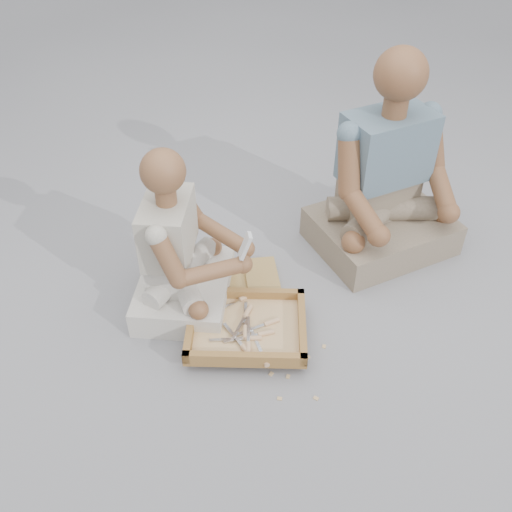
% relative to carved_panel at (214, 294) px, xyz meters
% --- Properties ---
extents(ground, '(60.00, 60.00, 0.00)m').
position_rel_carved_panel_xyz_m(ground, '(0.34, -0.20, -0.02)').
color(ground, gray).
rests_on(ground, ground).
extents(carved_panel, '(0.73, 0.59, 0.04)m').
position_rel_carved_panel_xyz_m(carved_panel, '(0.00, 0.00, 0.00)').
color(carved_panel, olive).
rests_on(carved_panel, ground).
extents(tool_tray, '(0.56, 0.47, 0.07)m').
position_rel_carved_panel_xyz_m(tool_tray, '(0.20, -0.22, 0.04)').
color(tool_tray, brown).
rests_on(tool_tray, carved_panel).
extents(chisel_0, '(0.16, 0.17, 0.02)m').
position_rel_carved_panel_xyz_m(chisel_0, '(0.21, -0.35, 0.06)').
color(chisel_0, silver).
rests_on(chisel_0, tool_tray).
extents(chisel_1, '(0.17, 0.17, 0.02)m').
position_rel_carved_panel_xyz_m(chisel_1, '(0.15, -0.06, 0.05)').
color(chisel_1, silver).
rests_on(chisel_1, tool_tray).
extents(chisel_2, '(0.06, 0.22, 0.02)m').
position_rel_carved_panel_xyz_m(chisel_2, '(0.20, -0.24, 0.05)').
color(chisel_2, silver).
rests_on(chisel_2, tool_tray).
extents(chisel_3, '(0.12, 0.20, 0.02)m').
position_rel_carved_panel_xyz_m(chisel_3, '(0.29, -0.36, 0.05)').
color(chisel_3, silver).
rests_on(chisel_3, tool_tray).
extents(chisel_4, '(0.06, 0.22, 0.02)m').
position_rel_carved_panel_xyz_m(chisel_4, '(0.23, -0.33, 0.06)').
color(chisel_4, silver).
rests_on(chisel_4, tool_tray).
extents(chisel_5, '(0.06, 0.22, 0.02)m').
position_rel_carved_panel_xyz_m(chisel_5, '(0.19, -0.16, 0.06)').
color(chisel_5, silver).
rests_on(chisel_5, tool_tray).
extents(chisel_6, '(0.22, 0.07, 0.02)m').
position_rel_carved_panel_xyz_m(chisel_6, '(0.22, -0.29, 0.05)').
color(chisel_6, silver).
rests_on(chisel_6, tool_tray).
extents(chisel_7, '(0.19, 0.14, 0.02)m').
position_rel_carved_panel_xyz_m(chisel_7, '(0.28, -0.19, 0.05)').
color(chisel_7, silver).
rests_on(chisel_7, tool_tray).
extents(chisel_8, '(0.21, 0.11, 0.02)m').
position_rel_carved_panel_xyz_m(chisel_8, '(0.27, -0.25, 0.05)').
color(chisel_8, silver).
rests_on(chisel_8, tool_tray).
extents(wood_chip_0, '(0.02, 0.02, 0.00)m').
position_rel_carved_panel_xyz_m(wood_chip_0, '(0.23, -0.12, -0.02)').
color(wood_chip_0, tan).
rests_on(wood_chip_0, ground).
extents(wood_chip_1, '(0.02, 0.02, 0.00)m').
position_rel_carved_panel_xyz_m(wood_chip_1, '(0.24, -0.19, -0.02)').
color(wood_chip_1, tan).
rests_on(wood_chip_1, ground).
extents(wood_chip_2, '(0.02, 0.02, 0.00)m').
position_rel_carved_panel_xyz_m(wood_chip_2, '(0.34, -0.40, -0.02)').
color(wood_chip_2, tan).
rests_on(wood_chip_2, ground).
extents(wood_chip_3, '(0.02, 0.02, 0.00)m').
position_rel_carved_panel_xyz_m(wood_chip_3, '(-0.13, -0.18, -0.02)').
color(wood_chip_3, tan).
rests_on(wood_chip_3, ground).
extents(wood_chip_4, '(0.02, 0.02, 0.00)m').
position_rel_carved_panel_xyz_m(wood_chip_4, '(0.41, -0.40, -0.02)').
color(wood_chip_4, tan).
rests_on(wood_chip_4, ground).
extents(wood_chip_5, '(0.02, 0.02, 0.00)m').
position_rel_carved_panel_xyz_m(wood_chip_5, '(-0.08, -0.26, -0.02)').
color(wood_chip_5, tan).
rests_on(wood_chip_5, ground).
extents(wood_chip_6, '(0.02, 0.02, 0.00)m').
position_rel_carved_panel_xyz_m(wood_chip_6, '(0.30, -0.04, -0.02)').
color(wood_chip_6, tan).
rests_on(wood_chip_6, ground).
extents(wood_chip_7, '(0.02, 0.02, 0.00)m').
position_rel_carved_panel_xyz_m(wood_chip_7, '(-0.08, 0.15, -0.02)').
color(wood_chip_7, tan).
rests_on(wood_chip_7, ground).
extents(wood_chip_8, '(0.02, 0.02, 0.00)m').
position_rel_carved_panel_xyz_m(wood_chip_8, '(0.47, -0.29, -0.02)').
color(wood_chip_8, tan).
rests_on(wood_chip_8, ground).
extents(wood_chip_9, '(0.02, 0.02, 0.00)m').
position_rel_carved_panel_xyz_m(wood_chip_9, '(0.54, -0.22, -0.02)').
color(wood_chip_9, tan).
rests_on(wood_chip_9, ground).
extents(wood_chip_10, '(0.02, 0.02, 0.00)m').
position_rel_carved_panel_xyz_m(wood_chip_10, '(0.53, -0.49, -0.02)').
color(wood_chip_10, tan).
rests_on(wood_chip_10, ground).
extents(wood_chip_11, '(0.02, 0.02, 0.00)m').
position_rel_carved_panel_xyz_m(wood_chip_11, '(-0.12, 0.18, -0.02)').
color(wood_chip_11, tan).
rests_on(wood_chip_11, ground).
extents(wood_chip_12, '(0.02, 0.02, 0.00)m').
position_rel_carved_panel_xyz_m(wood_chip_12, '(0.39, -0.51, -0.02)').
color(wood_chip_12, tan).
rests_on(wood_chip_12, ground).
extents(craftsman, '(0.55, 0.54, 0.79)m').
position_rel_carved_panel_xyz_m(craftsman, '(-0.13, -0.04, 0.25)').
color(craftsman, beige).
rests_on(craftsman, ground).
extents(companion, '(0.83, 0.80, 1.02)m').
position_rel_carved_panel_xyz_m(companion, '(0.75, 0.55, 0.32)').
color(companion, '#80705C').
rests_on(companion, ground).
extents(mobile_phone, '(0.07, 0.06, 0.12)m').
position_rel_carved_panel_xyz_m(mobile_phone, '(0.17, -0.07, 0.37)').
color(mobile_phone, silver).
rests_on(mobile_phone, craftsman).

